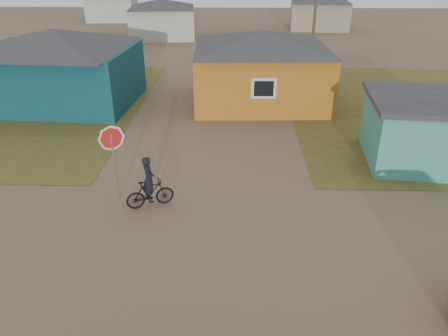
{
  "coord_description": "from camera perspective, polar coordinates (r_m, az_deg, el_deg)",
  "views": [
    {
      "loc": [
        1.18,
        -9.61,
        7.57
      ],
      "look_at": [
        0.81,
        3.0,
        1.3
      ],
      "focal_mm": 35.0,
      "sensor_mm": 36.0,
      "label": 1
    }
  ],
  "objects": [
    {
      "name": "ground",
      "position": [
        12.29,
        -4.28,
        -11.68
      ],
      "size": [
        120.0,
        120.0,
        0.0
      ],
      "primitive_type": "plane",
      "color": "brown"
    },
    {
      "name": "house_teal",
      "position": [
        25.65,
        -21.05,
        12.31
      ],
      "size": [
        8.93,
        7.08,
        4.0
      ],
      "color": "#0B3740",
      "rests_on": "ground"
    },
    {
      "name": "utility_pole_near",
      "position": [
        32.24,
        11.87,
        19.81
      ],
      "size": [
        1.4,
        0.2,
        8.0
      ],
      "color": "brown",
      "rests_on": "ground"
    },
    {
      "name": "house_pale_north",
      "position": [
        57.93,
        -14.41,
        19.91
      ],
      "size": [
        6.28,
        5.81,
        3.4
      ],
      "color": "#A9B69C",
      "rests_on": "ground"
    },
    {
      "name": "house_beige_east",
      "position": [
        50.71,
        12.39,
        19.4
      ],
      "size": [
        6.95,
        6.05,
        3.6
      ],
      "color": "gray",
      "rests_on": "ground"
    },
    {
      "name": "house_pale_west",
      "position": [
        44.56,
        -8.05,
        18.83
      ],
      "size": [
        7.04,
        6.15,
        3.6
      ],
      "color": "#A9B69C",
      "rests_on": "ground"
    },
    {
      "name": "house_yellow",
      "position": [
        24.29,
        4.87,
        13.09
      ],
      "size": [
        7.72,
        6.76,
        3.9
      ],
      "color": "#B76A1C",
      "rests_on": "ground"
    },
    {
      "name": "cyclist",
      "position": [
        14.4,
        -9.7,
        -2.69
      ],
      "size": [
        1.64,
        1.02,
        1.79
      ],
      "color": "black",
      "rests_on": "ground"
    },
    {
      "name": "stop_sign",
      "position": [
        14.58,
        -14.38,
        2.78
      ],
      "size": [
        0.86,
        0.17,
        2.64
      ],
      "color": "gray",
      "rests_on": "ground"
    }
  ]
}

